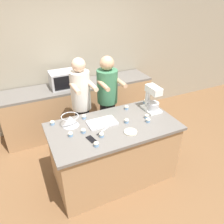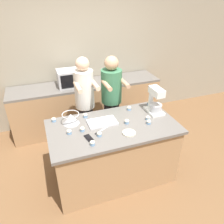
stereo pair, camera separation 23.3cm
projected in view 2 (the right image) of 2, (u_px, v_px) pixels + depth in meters
The scene contains 24 objects.
ground_plane at pixel (113, 174), 3.31m from camera, with size 16.00×16.00×0.00m, color brown.
back_wall at pixel (80, 55), 4.12m from camera, with size 10.00×0.06×2.70m.
island_counter at pixel (113, 152), 3.09m from camera, with size 1.70×0.91×0.89m.
back_counter at pixel (87, 105), 4.28m from camera, with size 2.80×0.60×0.91m.
person_left at pixel (85, 106), 3.37m from camera, with size 0.31×0.48×1.64m.
person_right at pixel (112, 103), 3.51m from camera, with size 0.34×0.50×1.61m.
stand_mixer at pixel (155, 102), 3.09m from camera, with size 0.20×0.30×0.38m.
mixing_bowl at pixel (71, 118), 2.88m from camera, with size 0.23×0.23×0.14m.
baking_tray at pixel (102, 122), 2.91m from camera, with size 0.38×0.23×0.04m.
microwave_oven at pixel (71, 78), 3.90m from camera, with size 0.49×0.34×0.29m.
cell_phone at pixel (89, 138), 2.62m from camera, with size 0.10×0.16×0.01m.
small_plate at pixel (129, 133), 2.71m from camera, with size 0.16×0.16×0.02m.
knife at pixel (100, 131), 2.75m from camera, with size 0.20×0.12×0.01m.
cupcake_0 at pixel (148, 118), 2.97m from camera, with size 0.06×0.06×0.06m.
cupcake_1 at pixel (99, 134), 2.65m from camera, with size 0.06×0.06×0.06m.
cupcake_2 at pixel (129, 108), 3.21m from camera, with size 0.06×0.06×0.06m.
cupcake_3 at pixel (149, 103), 3.36m from camera, with size 0.06×0.06×0.06m.
cupcake_4 at pixel (54, 120), 2.94m from camera, with size 0.06×0.06×0.06m.
cupcake_5 at pixel (85, 115), 3.03m from camera, with size 0.06×0.06×0.06m.
cupcake_6 at pixel (92, 143), 2.50m from camera, with size 0.06×0.06×0.06m.
cupcake_7 at pixel (149, 122), 2.89m from camera, with size 0.06×0.06×0.06m.
cupcake_8 at pixel (82, 129), 2.74m from camera, with size 0.06×0.06×0.06m.
cupcake_9 at pixel (127, 121), 2.89m from camera, with size 0.06×0.06×0.06m.
cupcake_10 at pixel (69, 132), 2.69m from camera, with size 0.06×0.06×0.06m.
Camera 2 is at (-0.83, -2.25, 2.47)m, focal length 35.00 mm.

